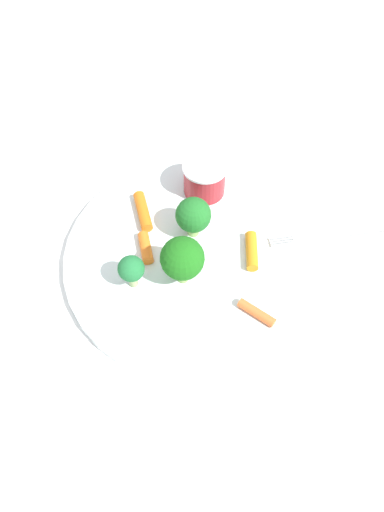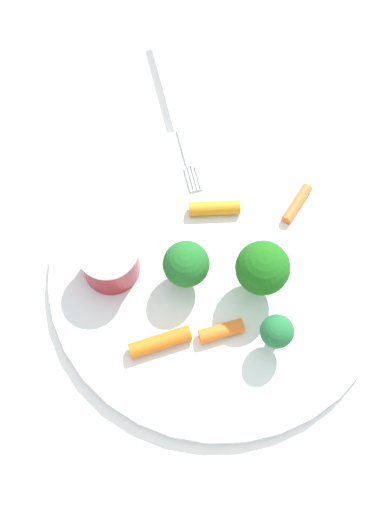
% 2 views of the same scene
% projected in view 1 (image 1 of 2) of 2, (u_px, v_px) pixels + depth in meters
% --- Properties ---
extents(ground_plane, '(2.40, 2.40, 0.00)m').
position_uv_depth(ground_plane, '(199.00, 259.00, 0.59)').
color(ground_plane, white).
extents(plate, '(0.31, 0.31, 0.01)m').
position_uv_depth(plate, '(199.00, 256.00, 0.58)').
color(plate, white).
rests_on(plate, ground_plane).
extents(sauce_cup, '(0.05, 0.05, 0.04)m').
position_uv_depth(sauce_cup, '(204.00, 179.00, 0.62)').
color(sauce_cup, maroon).
rests_on(sauce_cup, plate).
extents(broccoli_floret_0, '(0.05, 0.05, 0.06)m').
position_uv_depth(broccoli_floret_0, '(182.00, 259.00, 0.53)').
color(broccoli_floret_0, '#8CB05E').
rests_on(broccoli_floret_0, plate).
extents(broccoli_floret_1, '(0.03, 0.03, 0.04)m').
position_uv_depth(broccoli_floret_1, '(131.00, 269.00, 0.53)').
color(broccoli_floret_1, '#9AB272').
rests_on(broccoli_floret_1, plate).
extents(broccoli_floret_2, '(0.04, 0.04, 0.05)m').
position_uv_depth(broccoli_floret_2, '(193.00, 216.00, 0.57)').
color(broccoli_floret_2, '#89AE5D').
rests_on(broccoli_floret_2, plate).
extents(carrot_stick_0, '(0.05, 0.03, 0.01)m').
position_uv_depth(carrot_stick_0, '(252.00, 251.00, 0.57)').
color(carrot_stick_0, orange).
rests_on(carrot_stick_0, plate).
extents(carrot_stick_1, '(0.06, 0.02, 0.01)m').
position_uv_depth(carrot_stick_1, '(143.00, 211.00, 0.61)').
color(carrot_stick_1, orange).
rests_on(carrot_stick_1, plate).
extents(carrot_stick_2, '(0.04, 0.03, 0.01)m').
position_uv_depth(carrot_stick_2, '(257.00, 313.00, 0.53)').
color(carrot_stick_2, orange).
rests_on(carrot_stick_2, plate).
extents(carrot_stick_3, '(0.04, 0.02, 0.01)m').
position_uv_depth(carrot_stick_3, '(146.00, 248.00, 0.58)').
color(carrot_stick_3, orange).
rests_on(carrot_stick_3, plate).
extents(fork, '(0.06, 0.19, 0.00)m').
position_uv_depth(fork, '(349.00, 233.00, 0.59)').
color(fork, silver).
rests_on(fork, plate).
extents(napkin, '(0.16, 0.14, 0.00)m').
position_uv_depth(napkin, '(34.00, 162.00, 0.68)').
color(napkin, silver).
rests_on(napkin, ground_plane).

